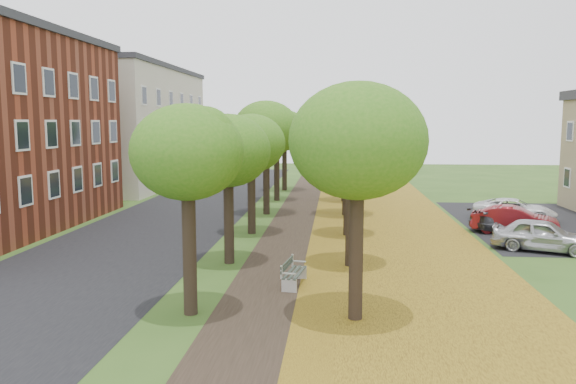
% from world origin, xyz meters
% --- Properties ---
extents(ground, '(120.00, 120.00, 0.00)m').
position_xyz_m(ground, '(0.00, 0.00, 0.00)').
color(ground, '#2D4C19').
rests_on(ground, ground).
extents(street_asphalt, '(8.00, 70.00, 0.01)m').
position_xyz_m(street_asphalt, '(-7.50, 15.00, 0.00)').
color(street_asphalt, black).
rests_on(street_asphalt, ground).
extents(footpath, '(3.20, 70.00, 0.01)m').
position_xyz_m(footpath, '(0.00, 15.00, 0.00)').
color(footpath, black).
rests_on(footpath, ground).
extents(leaf_verge, '(7.50, 70.00, 0.01)m').
position_xyz_m(leaf_verge, '(5.00, 15.00, 0.01)').
color(leaf_verge, '#A3801E').
rests_on(leaf_verge, ground).
extents(parking_lot, '(9.00, 16.00, 0.01)m').
position_xyz_m(parking_lot, '(13.50, 16.00, 0.00)').
color(parking_lot, black).
rests_on(parking_lot, ground).
extents(tree_row_west, '(3.59, 33.59, 6.23)m').
position_xyz_m(tree_row_west, '(-2.20, 15.00, 4.66)').
color(tree_row_west, black).
rests_on(tree_row_west, ground).
extents(tree_row_east, '(3.59, 33.59, 6.23)m').
position_xyz_m(tree_row_east, '(2.60, 15.00, 4.66)').
color(tree_row_east, black).
rests_on(tree_row_east, ground).
extents(building_cream, '(10.30, 20.30, 10.40)m').
position_xyz_m(building_cream, '(-17.00, 33.00, 5.21)').
color(building_cream, beige).
rests_on(building_cream, ground).
extents(bench, '(0.79, 1.88, 0.86)m').
position_xyz_m(bench, '(0.57, 3.15, 0.45)').
color(bench, '#2C3730').
rests_on(bench, ground).
extents(car_silver, '(4.48, 3.12, 1.42)m').
position_xyz_m(car_silver, '(11.00, 9.22, 0.71)').
color(car_silver, '#AFAFB4').
rests_on(car_silver, ground).
extents(car_red, '(4.42, 2.66, 1.38)m').
position_xyz_m(car_red, '(11.00, 13.10, 0.69)').
color(car_red, maroon).
rests_on(car_red, ground).
extents(car_grey, '(4.53, 3.07, 1.22)m').
position_xyz_m(car_grey, '(11.00, 13.90, 0.61)').
color(car_grey, '#38383D').
rests_on(car_grey, ground).
extents(car_white, '(4.93, 3.33, 1.25)m').
position_xyz_m(car_white, '(12.19, 16.94, 0.63)').
color(car_white, silver).
rests_on(car_white, ground).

